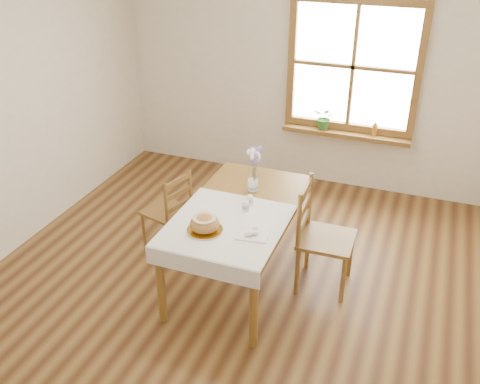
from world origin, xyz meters
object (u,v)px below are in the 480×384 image
(dining_table, at_px, (240,216))
(bread_plate, at_px, (205,230))
(chair_right, at_px, (327,238))
(flower_vase, at_px, (253,186))
(chair_left, at_px, (166,210))

(dining_table, relative_size, bread_plate, 5.83)
(chair_right, bearing_deg, bread_plate, 125.91)
(chair_right, distance_m, flower_vase, 0.80)
(chair_left, relative_size, chair_right, 0.84)
(dining_table, bearing_deg, chair_left, 163.88)
(chair_left, bearing_deg, dining_table, 90.01)
(chair_left, xyz_separation_m, chair_right, (1.58, -0.05, 0.08))
(chair_left, height_order, flower_vase, flower_vase)
(dining_table, bearing_deg, chair_right, 14.97)
(chair_right, height_order, flower_vase, chair_right)
(bread_plate, xyz_separation_m, flower_vase, (0.12, 0.77, 0.04))
(dining_table, xyz_separation_m, flower_vase, (0.00, 0.32, 0.14))
(chair_left, distance_m, flower_vase, 0.95)
(chair_right, bearing_deg, dining_table, 103.47)
(chair_right, relative_size, flower_vase, 9.40)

